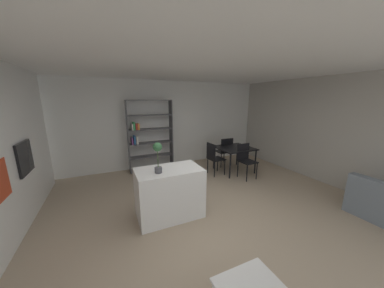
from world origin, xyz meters
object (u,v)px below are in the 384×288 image
at_px(kitchen_island, 169,193).
at_px(potted_plant_on_island, 158,154).
at_px(dining_table, 234,150).
at_px(dining_chair_island_side, 214,156).
at_px(built_in_oven, 25,158).
at_px(open_bookshelf, 148,135).
at_px(dining_chair_near, 245,158).
at_px(dining_chair_far, 225,149).

distance_m(kitchen_island, potted_plant_on_island, 0.82).
relative_size(dining_table, dining_chair_island_side, 1.07).
distance_m(built_in_oven, open_bookshelf, 2.96).
distance_m(built_in_oven, dining_chair_near, 4.82).
bearing_deg(dining_chair_far, open_bookshelf, -17.36).
distance_m(kitchen_island, dining_table, 2.88).
xyz_separation_m(built_in_oven, dining_chair_near, (4.78, -0.05, -0.59)).
relative_size(built_in_oven, open_bookshelf, 0.29).
bearing_deg(dining_chair_near, open_bookshelf, 141.09).
xyz_separation_m(potted_plant_on_island, dining_table, (2.71, 1.52, -0.58)).
bearing_deg(dining_chair_near, dining_chair_island_side, 141.89).
height_order(dining_chair_near, dining_chair_far, dining_chair_near).
height_order(kitchen_island, dining_chair_island_side, dining_chair_island_side).
height_order(potted_plant_on_island, open_bookshelf, open_bookshelf).
bearing_deg(dining_chair_island_side, potted_plant_on_island, 123.76).
height_order(kitchen_island, dining_chair_far, dining_chair_far).
height_order(dining_chair_far, dining_chair_island_side, dining_chair_island_side).
bearing_deg(kitchen_island, dining_table, 29.68).
height_order(open_bookshelf, dining_table, open_bookshelf).
distance_m(potted_plant_on_island, dining_chair_island_side, 2.59).
bearing_deg(dining_table, kitchen_island, -150.32).
bearing_deg(dining_table, dining_chair_far, 89.74).
xyz_separation_m(dining_chair_near, dining_chair_far, (0.01, 1.02, -0.01)).
bearing_deg(dining_chair_island_side, open_bookshelf, 50.05).
xyz_separation_m(open_bookshelf, dining_chair_island_side, (1.60, -1.18, -0.53)).
bearing_deg(kitchen_island, dining_chair_island_side, 38.59).
distance_m(built_in_oven, dining_table, 4.83).
xyz_separation_m(built_in_oven, kitchen_island, (2.29, -0.96, -0.70)).
bearing_deg(built_in_oven, dining_chair_near, -0.61).
height_order(open_bookshelf, dining_chair_near, open_bookshelf).
height_order(kitchen_island, potted_plant_on_island, potted_plant_on_island).
bearing_deg(dining_chair_island_side, dining_chair_far, -58.04).
height_order(kitchen_island, dining_table, kitchen_island).
relative_size(dining_chair_near, dining_chair_far, 1.01).
bearing_deg(dining_chair_far, kitchen_island, 36.39).
bearing_deg(open_bookshelf, dining_chair_island_side, -36.50).
bearing_deg(dining_table, dining_chair_island_side, -179.54).
bearing_deg(dining_chair_far, dining_chair_near, 88.29).
bearing_deg(kitchen_island, potted_plant_on_island, -156.46).
distance_m(open_bookshelf, dining_chair_far, 2.47).
xyz_separation_m(built_in_oven, dining_chair_far, (4.79, 0.97, -0.60)).
relative_size(open_bookshelf, dining_chair_island_side, 2.27).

